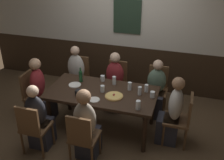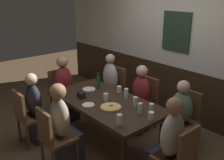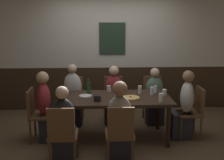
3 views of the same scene
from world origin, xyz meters
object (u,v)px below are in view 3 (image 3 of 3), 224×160
(person_left_far, at_px, (73,99))
(condiment_caddy, at_px, (97,98))
(person_head_west, at_px, (47,112))
(pizza, at_px, (131,98))
(chair_right_far, at_px, (153,96))
(chair_head_west, at_px, (37,112))
(person_head_east, at_px, (184,110))
(beer_glass_half, at_px, (122,89))
(person_right_far, at_px, (154,100))
(beer_glass_tall, at_px, (152,92))
(pint_glass_amber, at_px, (164,93))
(chair_head_east, at_px, (193,110))
(chair_left_far, at_px, (74,97))
(pint_glass_pale, at_px, (155,90))
(person_mid_near, at_px, (119,126))
(highball_clear, at_px, (117,94))
(person_left_near, at_px, (64,130))
(pint_glass_stout, at_px, (140,90))
(chair_mid_near, at_px, (120,132))
(tumbler_water, at_px, (161,98))
(chair_mid_far, at_px, (114,96))
(beer_bottle_green, at_px, (89,88))
(tumbler_short, at_px, (109,89))
(plate_white_large, at_px, (85,96))
(chair_left_near, at_px, (62,133))
(dining_table, at_px, (116,101))

(person_left_far, relative_size, condiment_caddy, 10.66)
(person_head_west, distance_m, pizza, 1.41)
(chair_right_far, relative_size, pizza, 3.02)
(chair_right_far, height_order, pizza, chair_right_far)
(chair_head_west, distance_m, person_left_far, 0.89)
(person_head_east, relative_size, beer_glass_half, 8.09)
(pizza, bearing_deg, person_right_far, 55.47)
(beer_glass_tall, bearing_deg, pint_glass_amber, -5.41)
(chair_head_east, xyz_separation_m, chair_left_far, (-2.11, 0.88, 0.00))
(pint_glass_pale, distance_m, beer_glass_half, 0.58)
(chair_left_far, height_order, person_mid_near, person_mid_near)
(chair_head_west, relative_size, highball_clear, 7.69)
(person_right_far, bearing_deg, person_head_east, -62.99)
(person_mid_near, height_order, pizza, person_mid_near)
(chair_head_east, height_order, chair_head_west, same)
(person_left_near, xyz_separation_m, pint_glass_stout, (1.21, 0.90, 0.33))
(chair_head_east, height_order, chair_mid_near, same)
(tumbler_water, relative_size, condiment_caddy, 1.31)
(chair_left_far, xyz_separation_m, person_left_near, (0.00, -1.59, -0.03))
(chair_mid_far, relative_size, person_left_near, 0.78)
(highball_clear, bearing_deg, pizza, -22.62)
(person_head_west, xyz_separation_m, beer_bottle_green, (0.69, 0.23, 0.34))
(person_left_near, bearing_deg, chair_mid_far, 63.52)
(highball_clear, bearing_deg, pint_glass_amber, 4.68)
(person_left_near, distance_m, beer_glass_tall, 1.65)
(chair_mid_far, bearing_deg, tumbler_water, -60.87)
(person_head_east, bearing_deg, person_head_west, 180.00)
(tumbler_short, distance_m, beer_glass_half, 0.24)
(person_right_far, xyz_separation_m, plate_white_large, (-1.31, -0.64, 0.29))
(person_head_east, height_order, tumbler_water, person_head_east)
(pint_glass_amber, bearing_deg, person_left_near, -154.30)
(person_left_near, bearing_deg, person_left_far, 90.00)
(person_head_west, xyz_separation_m, tumbler_short, (1.04, 0.37, 0.28))
(chair_head_west, bearing_deg, beer_glass_tall, 2.49)
(chair_mid_far, bearing_deg, chair_left_near, -114.31)
(person_head_east, xyz_separation_m, person_mid_near, (-1.15, -0.72, 0.01))
(chair_mid_far, xyz_separation_m, person_right_far, (0.79, -0.16, -0.04))
(dining_table, xyz_separation_m, pint_glass_pale, (0.70, 0.21, 0.13))
(tumbler_water, bearing_deg, pint_glass_amber, 70.00)
(chair_right_far, bearing_deg, beer_bottle_green, -152.78)
(chair_left_far, height_order, person_head_east, person_head_east)
(highball_clear, distance_m, pint_glass_stout, 0.45)
(person_left_near, height_order, pint_glass_amber, person_left_near)
(tumbler_water, bearing_deg, condiment_caddy, 172.67)
(highball_clear, height_order, plate_white_large, highball_clear)
(person_right_far, bearing_deg, dining_table, -138.06)
(chair_head_east, xyz_separation_m, person_head_west, (-2.47, 0.00, 0.01))
(person_mid_near, bearing_deg, dining_table, 90.00)
(person_head_east, bearing_deg, person_left_near, -159.88)
(chair_right_far, height_order, pint_glass_pale, chair_right_far)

